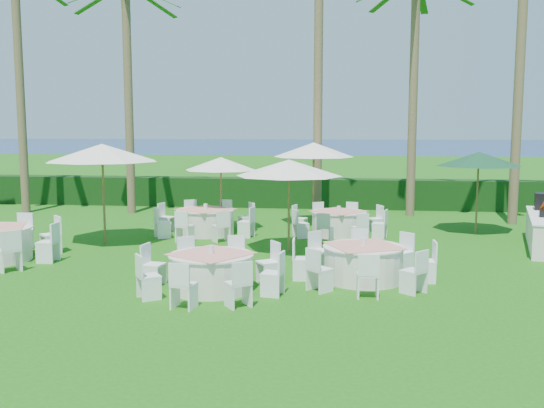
% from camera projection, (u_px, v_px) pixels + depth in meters
% --- Properties ---
extents(ground, '(120.00, 120.00, 0.00)m').
position_uv_depth(ground, '(173.00, 275.00, 13.59)').
color(ground, '#1A550E').
rests_on(ground, ground).
extents(hedge, '(34.00, 1.00, 1.20)m').
position_uv_depth(hedge, '(254.00, 192.00, 25.33)').
color(hedge, black).
rests_on(hedge, ground).
extents(ocean, '(260.00, 260.00, 0.00)m').
position_uv_depth(ocean, '(327.00, 146.00, 114.01)').
color(ocean, '#081B54').
rests_on(ocean, ground).
extents(banquet_table_b, '(3.02, 3.02, 0.92)m').
position_uv_depth(banquet_table_b, '(211.00, 271.00, 12.25)').
color(banquet_table_b, silver).
rests_on(banquet_table_b, ground).
extents(banquet_table_c, '(3.06, 3.06, 0.93)m').
position_uv_depth(banquet_table_c, '(363.00, 262.00, 13.03)').
color(banquet_table_c, silver).
rests_on(banquet_table_c, ground).
extents(banquet_table_e, '(3.16, 3.16, 0.96)m').
position_uv_depth(banquet_table_e, '(206.00, 221.00, 18.71)').
color(banquet_table_e, silver).
rests_on(banquet_table_e, ground).
extents(banquet_table_f, '(2.94, 2.94, 0.91)m').
position_uv_depth(banquet_table_f, '(339.00, 222.00, 18.59)').
color(banquet_table_f, silver).
rests_on(banquet_table_f, ground).
extents(umbrella_a, '(3.16, 3.16, 2.83)m').
position_uv_depth(umbrella_a, '(102.00, 153.00, 16.92)').
color(umbrella_a, brown).
rests_on(umbrella_a, ground).
extents(umbrella_b, '(2.78, 2.78, 2.46)m').
position_uv_depth(umbrella_b, '(289.00, 168.00, 15.73)').
color(umbrella_b, brown).
rests_on(umbrella_b, ground).
extents(umbrella_c, '(2.30, 2.30, 2.36)m').
position_uv_depth(umbrella_c, '(221.00, 164.00, 19.17)').
color(umbrella_c, brown).
rests_on(umbrella_c, ground).
extents(umbrella_d, '(2.69, 2.69, 2.79)m').
position_uv_depth(umbrella_d, '(314.00, 150.00, 20.28)').
color(umbrella_d, brown).
rests_on(umbrella_d, ground).
extents(umbrella_green, '(2.59, 2.59, 2.55)m').
position_uv_depth(umbrella_green, '(479.00, 159.00, 18.65)').
color(umbrella_green, brown).
rests_on(umbrella_green, ground).
extents(buffet_table, '(1.71, 4.02, 1.40)m').
position_uv_depth(buffet_table, '(544.00, 230.00, 16.64)').
color(buffet_table, silver).
rests_on(buffet_table, ground).
extents(palm_a, '(4.40, 3.95, 9.15)m').
position_uv_depth(palm_a, '(20.00, 81.00, 22.98)').
color(palm_a, brown).
rests_on(palm_a, ground).
extents(palm_b, '(4.37, 4.25, 8.61)m').
position_uv_depth(palm_b, '(128.00, 89.00, 22.92)').
color(palm_b, brown).
rests_on(palm_b, ground).
extents(palm_c, '(4.41, 4.09, 10.81)m').
position_uv_depth(palm_c, '(318.00, 55.00, 21.63)').
color(palm_c, brown).
rests_on(palm_c, ground).
extents(palm_d, '(4.32, 4.32, 8.73)m').
position_uv_depth(palm_d, '(413.00, 86.00, 22.19)').
color(palm_d, brown).
rests_on(palm_d, ground).
extents(palm_e, '(4.28, 4.35, 9.73)m').
position_uv_depth(palm_e, '(520.00, 66.00, 20.15)').
color(palm_e, brown).
rests_on(palm_e, ground).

